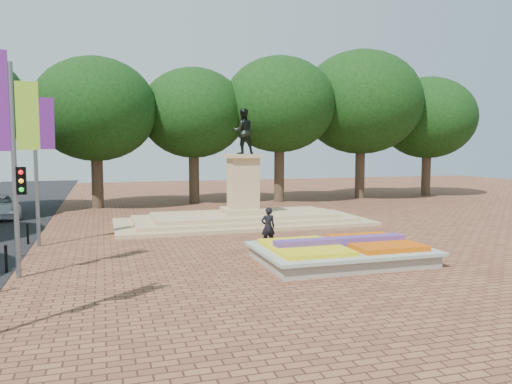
{
  "coord_description": "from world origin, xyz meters",
  "views": [
    {
      "loc": [
        -7.47,
        -18.69,
        4.28
      ],
      "look_at": [
        -0.64,
        3.48,
        2.2
      ],
      "focal_mm": 35.0,
      "sensor_mm": 36.0,
      "label": 1
    }
  ],
  "objects": [
    {
      "name": "tree_row_back",
      "position": [
        2.33,
        18.0,
        6.67
      ],
      "size": [
        44.8,
        8.8,
        10.43
      ],
      "color": "#3A2A1F",
      "rests_on": "ground"
    },
    {
      "name": "flower_bed",
      "position": [
        1.03,
        -2.0,
        0.38
      ],
      "size": [
        6.3,
        4.3,
        0.91
      ],
      "color": "gray",
      "rests_on": "ground"
    },
    {
      "name": "pedestrian",
      "position": [
        -0.71,
        1.46,
        0.86
      ],
      "size": [
        0.65,
        0.45,
        1.72
      ],
      "primitive_type": "imported",
      "rotation": [
        0.0,
        0.0,
        3.08
      ],
      "color": "black",
      "rests_on": "ground"
    },
    {
      "name": "ground",
      "position": [
        0.0,
        0.0,
        0.0
      ],
      "size": [
        90.0,
        90.0,
        0.0
      ],
      "primitive_type": "plane",
      "color": "brown",
      "rests_on": "ground"
    },
    {
      "name": "banner_poles",
      "position": [
        -10.08,
        -1.31,
        3.88
      ],
      "size": [
        0.88,
        11.17,
        7.0
      ],
      "color": "slate",
      "rests_on": "ground"
    },
    {
      "name": "monument",
      "position": [
        0.0,
        8.0,
        0.88
      ],
      "size": [
        14.0,
        6.0,
        6.4
      ],
      "color": "tan",
      "rests_on": "ground"
    }
  ]
}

